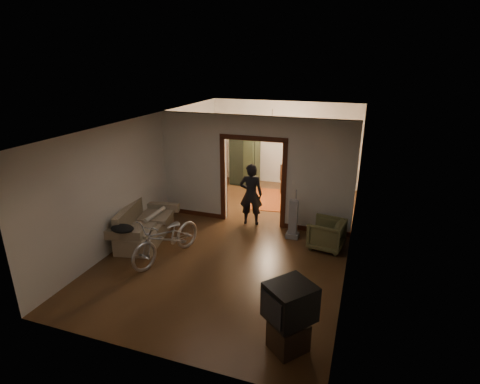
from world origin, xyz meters
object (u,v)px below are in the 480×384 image
at_px(person, 251,194).
at_px(desk, 313,179).
at_px(bicycle, 167,238).
at_px(armchair, 326,234).
at_px(locker, 245,158).
at_px(sofa, 145,222).

bearing_deg(person, desk, -120.79).
relative_size(bicycle, desk, 1.80).
relative_size(armchair, locker, 0.41).
bearing_deg(desk, locker, 176.25).
distance_m(sofa, desk, 5.85).
height_order(bicycle, person, person).
xyz_separation_m(armchair, locker, (-3.21, 3.78, 0.58)).
height_order(sofa, armchair, sofa).
bearing_deg(armchair, person, -100.96).
distance_m(bicycle, person, 2.62).
height_order(sofa, desk, sofa).
height_order(sofa, bicycle, bicycle).
bearing_deg(bicycle, sofa, 162.47).
bearing_deg(sofa, armchair, 0.05).
height_order(person, locker, locker).
relative_size(bicycle, armchair, 2.49).
bearing_deg(locker, person, -56.49).
bearing_deg(person, bicycle, 52.81).
distance_m(bicycle, desk, 5.98).
height_order(armchair, person, person).
xyz_separation_m(sofa, armchair, (4.13, 0.95, -0.09)).
xyz_separation_m(armchair, desk, (-0.89, 3.92, 0.04)).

